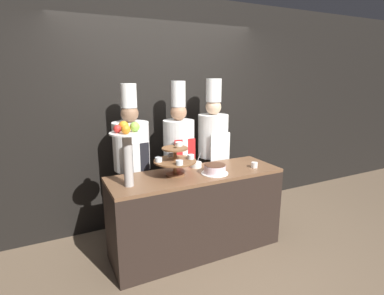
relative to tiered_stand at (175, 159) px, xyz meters
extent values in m
plane|color=brown|center=(0.23, -0.32, -1.05)|extent=(14.00, 14.00, 0.00)
cube|color=black|center=(0.23, 0.90, 0.35)|extent=(10.00, 0.06, 2.80)
cube|color=black|center=(0.23, -0.03, -0.63)|extent=(1.82, 0.59, 0.85)
cube|color=brown|center=(0.23, -0.03, -0.19)|extent=(1.82, 0.59, 0.03)
cylinder|color=brown|center=(0.00, 0.00, -0.16)|extent=(0.19, 0.19, 0.02)
cylinder|color=brown|center=(0.00, 0.00, -0.03)|extent=(0.04, 0.04, 0.29)
cylinder|color=brown|center=(0.00, 0.00, -0.02)|extent=(0.43, 0.43, 0.02)
cylinder|color=brown|center=(0.00, 0.00, 0.11)|extent=(0.26, 0.26, 0.02)
cylinder|color=silver|center=(0.16, -0.03, 0.01)|extent=(0.07, 0.07, 0.04)
cylinder|color=red|center=(0.16, -0.03, 0.00)|extent=(0.06, 0.06, 0.03)
cylinder|color=silver|center=(0.02, 0.16, 0.01)|extent=(0.07, 0.07, 0.04)
cylinder|color=beige|center=(0.02, 0.16, 0.00)|extent=(0.06, 0.06, 0.03)
cylinder|color=silver|center=(-0.17, 0.02, 0.01)|extent=(0.07, 0.07, 0.04)
cylinder|color=gold|center=(-0.17, 0.02, 0.00)|extent=(0.06, 0.06, 0.03)
cylinder|color=silver|center=(-0.03, -0.17, 0.01)|extent=(0.07, 0.07, 0.04)
cylinder|color=green|center=(-0.03, -0.17, 0.00)|extent=(0.06, 0.06, 0.03)
cylinder|color=white|center=(0.07, 0.05, 0.14)|extent=(0.07, 0.07, 0.04)
cylinder|color=#B2ADA8|center=(-0.50, -0.08, 0.07)|extent=(0.08, 0.08, 0.48)
cylinder|color=white|center=(-0.50, -0.08, 0.32)|extent=(0.30, 0.30, 0.01)
sphere|color=#84B742|center=(-0.42, -0.09, 0.37)|extent=(0.09, 0.09, 0.09)
sphere|color=orange|center=(-0.50, -0.01, 0.37)|extent=(0.09, 0.09, 0.09)
sphere|color=red|center=(-0.57, -0.07, 0.36)|extent=(0.07, 0.07, 0.07)
sphere|color=orange|center=(-0.52, -0.16, 0.37)|extent=(0.08, 0.08, 0.08)
cylinder|color=white|center=(0.39, -0.13, -0.17)|extent=(0.28, 0.28, 0.01)
cylinder|color=silver|center=(0.39, -0.13, -0.12)|extent=(0.22, 0.22, 0.08)
cylinder|color=#472819|center=(0.39, -0.13, -0.08)|extent=(0.22, 0.22, 0.01)
cylinder|color=white|center=(0.88, -0.14, -0.14)|extent=(0.07, 0.07, 0.06)
cylinder|color=white|center=(0.31, 0.16, -0.14)|extent=(0.13, 0.13, 0.06)
cylinder|color=#BCBCC1|center=(0.35, 0.16, -0.07)|extent=(0.05, 0.01, 0.11)
cube|color=#28282D|center=(-0.30, 0.52, -0.63)|extent=(0.30, 0.16, 0.85)
cylinder|color=white|center=(-0.30, 0.52, 0.06)|extent=(0.40, 0.40, 0.53)
cube|color=black|center=(-0.30, 0.33, -0.05)|extent=(0.28, 0.01, 0.34)
sphere|color=#846047|center=(-0.30, 0.52, 0.42)|extent=(0.19, 0.19, 0.19)
cylinder|color=white|center=(-0.30, 0.52, 0.61)|extent=(0.17, 0.17, 0.25)
cube|color=#38332D|center=(0.27, 0.52, -0.63)|extent=(0.28, 0.15, 0.85)
cylinder|color=white|center=(0.27, 0.52, 0.05)|extent=(0.37, 0.37, 0.51)
cube|color=red|center=(0.27, 0.34, -0.05)|extent=(0.26, 0.01, 0.32)
sphere|color=#A37556|center=(0.27, 0.52, 0.40)|extent=(0.19, 0.19, 0.19)
cylinder|color=white|center=(0.27, 0.52, 0.61)|extent=(0.16, 0.16, 0.29)
cube|color=#38332D|center=(0.74, 0.52, -0.62)|extent=(0.28, 0.15, 0.87)
cylinder|color=silver|center=(0.74, 0.52, 0.08)|extent=(0.38, 0.38, 0.53)
cube|color=white|center=(0.74, 0.34, -0.03)|extent=(0.26, 0.01, 0.34)
sphere|color=#DBB28E|center=(0.74, 0.52, 0.44)|extent=(0.19, 0.19, 0.19)
cylinder|color=white|center=(0.74, 0.52, 0.64)|extent=(0.19, 0.19, 0.28)
camera|label=1|loc=(-1.13, -2.65, 0.82)|focal=28.00mm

